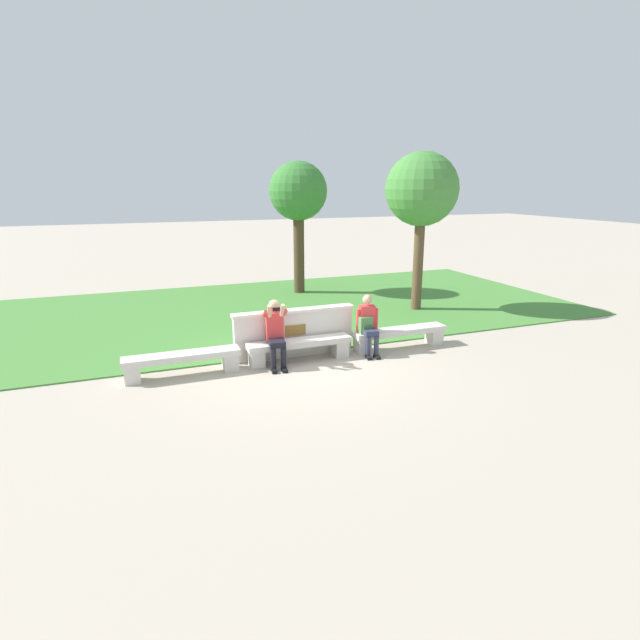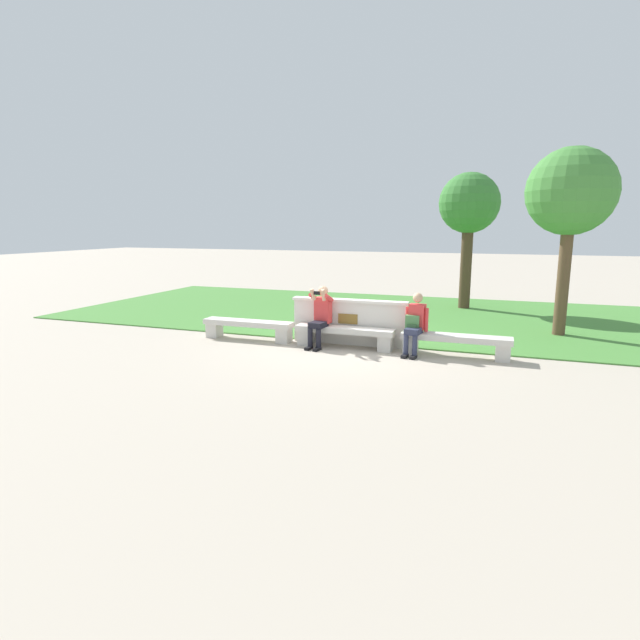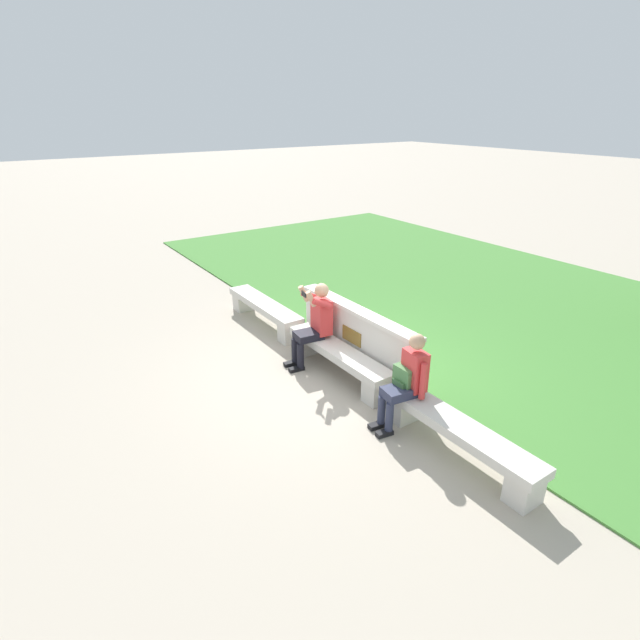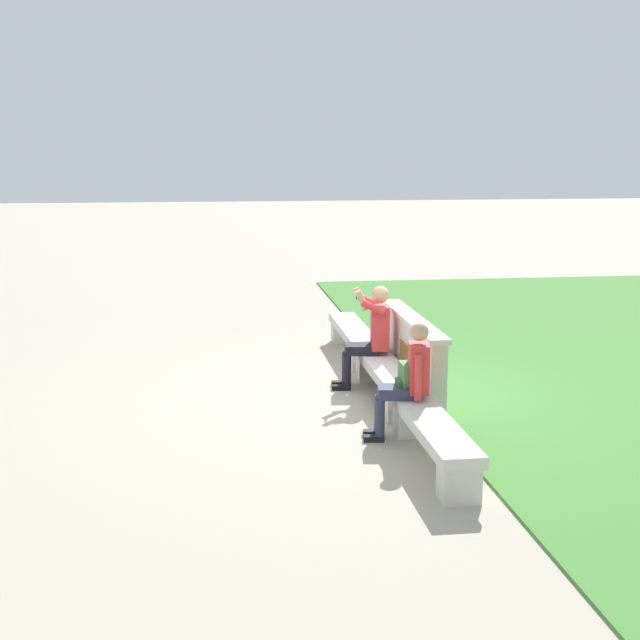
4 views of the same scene
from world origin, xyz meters
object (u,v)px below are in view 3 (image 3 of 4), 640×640
bench_near (338,357)px  bench_mid (458,434)px  person_distant (407,379)px  person_photographer (315,321)px  backpack (405,380)px  bench_main (265,309)px

bench_near → bench_mid: same height
bench_mid → person_distant: person_distant is taller
bench_mid → person_photographer: size_ratio=1.64×
bench_mid → person_distant: size_ratio=1.72×
bench_mid → backpack: (-0.86, -0.04, 0.32)m
person_photographer → backpack: 1.99m
bench_main → bench_mid: (4.65, 0.00, 0.00)m
bench_main → bench_near: size_ratio=1.00×
person_distant → bench_mid: bearing=4.7°
person_photographer → person_distant: bearing=0.3°
person_distant → bench_main: bearing=179.0°
bench_mid → person_photographer: person_photographer is taller
bench_main → bench_mid: bearing=0.0°
bench_main → bench_near: bearing=0.0°
person_distant → backpack: bearing=157.5°
person_photographer → backpack: (1.98, 0.04, -0.11)m
bench_mid → backpack: 0.92m
bench_main → backpack: backpack is taller
backpack → bench_main: bearing=179.4°
bench_main → person_photographer: (1.81, -0.08, 0.43)m
bench_mid → backpack: bearing=-177.3°
backpack → person_photographer: bearing=-179.0°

